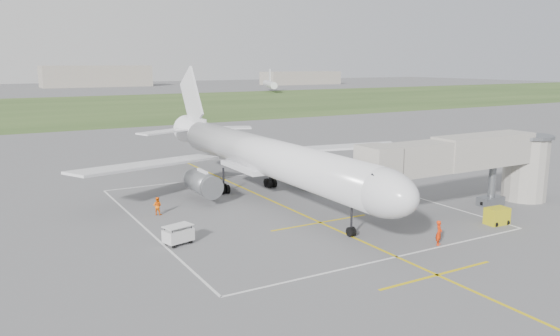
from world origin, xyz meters
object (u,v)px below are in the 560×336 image
jet_bridge (478,161)px  ramp_worker_wing (157,206)px  baggage_cart (178,235)px  gpu_unit (497,216)px  airliner (263,156)px  ramp_worker_nose (439,233)px

jet_bridge → ramp_worker_wing: jet_bridge is taller
baggage_cart → ramp_worker_wing: ramp_worker_wing is taller
gpu_unit → jet_bridge: bearing=65.2°
airliner → gpu_unit: (13.19, -18.86, -3.66)m
ramp_worker_wing → airliner: bearing=-136.0°
airliner → gpu_unit: airliner is taller
baggage_cart → ramp_worker_nose: ramp_worker_nose is taller
gpu_unit → airliner: bearing=128.9°
ramp_worker_nose → airliner: bearing=68.5°
airliner → gpu_unit: 23.31m
jet_bridge → ramp_worker_nose: jet_bridge is taller
airliner → jet_bridge: (15.72, -14.25, 0.35)m
gpu_unit → baggage_cart: size_ratio=0.84×
jet_bridge → baggage_cart: size_ratio=9.48×
jet_bridge → ramp_worker_nose: bearing=-151.3°
jet_bridge → gpu_unit: jet_bridge is taller
baggage_cart → ramp_worker_nose: 20.31m
ramp_worker_nose → baggage_cart: bearing=115.5°
gpu_unit → baggage_cart: (-26.11, 8.76, 0.05)m
baggage_cart → jet_bridge: bearing=-23.3°
gpu_unit → baggage_cart: 27.54m
gpu_unit → baggage_cart: bearing=165.4°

